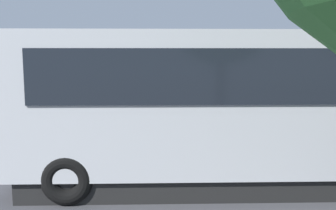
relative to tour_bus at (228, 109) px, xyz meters
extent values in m
plane|color=#424247|center=(0.86, -4.76, -1.64)|extent=(80.00, 80.00, 0.00)
cube|color=#B7BABF|center=(-0.01, 0.00, 0.21)|extent=(9.30, 2.85, 2.80)
cube|color=black|center=(4.54, -0.17, 0.77)|extent=(0.14, 2.10, 1.23)
cube|color=black|center=(-0.06, -1.27, 0.77)|extent=(7.74, 0.34, 1.01)
cube|color=black|center=(0.04, 1.27, 0.77)|extent=(7.74, 0.34, 1.01)
cube|color=orange|center=(-0.06, -1.26, -0.35)|extent=(8.10, 0.34, 0.28)
cube|color=black|center=(-0.01, 0.00, -1.42)|extent=(8.56, 2.63, 0.45)
torus|color=black|center=(3.17, -1.25, -1.14)|extent=(1.01, 0.36, 1.00)
torus|color=black|center=(3.26, 1.01, -1.14)|extent=(1.01, 0.36, 1.00)
cylinder|color=#473823|center=(-2.13, -2.74, -1.19)|extent=(0.14, 0.14, 0.75)
cube|color=black|center=(-2.14, -2.78, -1.59)|extent=(0.14, 0.27, 0.10)
cylinder|color=#473823|center=(-2.29, -2.71, -1.19)|extent=(0.14, 0.14, 0.75)
cube|color=black|center=(-2.30, -2.75, -1.59)|extent=(0.14, 0.27, 0.10)
cube|color=#3F594C|center=(-2.21, -2.73, -0.50)|extent=(0.42, 0.34, 0.62)
cylinder|color=#3F594C|center=(-1.98, -2.77, -0.48)|extent=(0.10, 0.10, 0.59)
sphere|color=tan|center=(-1.98, -2.77, -0.78)|extent=(0.10, 0.10, 0.09)
cylinder|color=#3F594C|center=(-2.45, -2.69, -0.48)|extent=(0.10, 0.10, 0.59)
sphere|color=tan|center=(-2.45, -2.69, -0.78)|extent=(0.10, 0.10, 0.09)
sphere|color=tan|center=(-2.21, -2.73, -0.05)|extent=(0.26, 0.26, 0.23)
cylinder|color=black|center=(-1.15, -2.66, -1.16)|extent=(0.13, 0.13, 0.79)
cube|color=black|center=(-1.16, -2.70, -1.59)|extent=(0.13, 0.27, 0.10)
cylinder|color=black|center=(-1.31, -2.64, -1.16)|extent=(0.13, 0.13, 0.79)
cube|color=black|center=(-1.32, -2.68, -1.59)|extent=(0.13, 0.27, 0.10)
cube|color=#D8F233|center=(-1.23, -2.65, -0.43)|extent=(0.41, 0.32, 0.66)
cube|color=silver|center=(-1.23, -2.65, -0.43)|extent=(0.42, 0.33, 0.06)
cylinder|color=#D8F233|center=(-0.99, -2.68, -0.42)|extent=(0.10, 0.10, 0.63)
sphere|color=tan|center=(-0.99, -2.68, -0.73)|extent=(0.10, 0.10, 0.09)
cylinder|color=#D8F233|center=(-1.47, -2.62, -0.42)|extent=(0.10, 0.10, 0.63)
sphere|color=tan|center=(-1.47, -2.62, -0.73)|extent=(0.10, 0.10, 0.09)
sphere|color=tan|center=(-1.23, -2.65, 0.04)|extent=(0.26, 0.26, 0.24)
cylinder|color=#473823|center=(0.11, -2.53, -1.19)|extent=(0.13, 0.13, 0.75)
cube|color=black|center=(0.10, -2.57, -1.59)|extent=(0.13, 0.27, 0.10)
cylinder|color=#473823|center=(-0.05, -2.51, -1.19)|extent=(0.13, 0.13, 0.75)
cube|color=black|center=(-0.06, -2.55, -1.59)|extent=(0.13, 0.27, 0.10)
cube|color=navy|center=(0.03, -2.52, -0.50)|extent=(0.41, 0.32, 0.62)
cylinder|color=navy|center=(0.27, -2.55, -0.49)|extent=(0.10, 0.10, 0.59)
sphere|color=tan|center=(0.27, -2.55, -0.78)|extent=(0.10, 0.10, 0.09)
cylinder|color=navy|center=(-0.21, -2.49, -0.49)|extent=(0.10, 0.10, 0.59)
sphere|color=tan|center=(-0.21, -2.49, -0.78)|extent=(0.10, 0.10, 0.09)
sphere|color=tan|center=(0.03, -2.52, -0.06)|extent=(0.25, 0.25, 0.23)
cylinder|color=black|center=(1.03, -2.86, -1.18)|extent=(0.13, 0.13, 0.76)
cube|color=black|center=(1.04, -2.90, -1.59)|extent=(0.12, 0.27, 0.10)
cylinder|color=black|center=(0.87, -2.88, -1.18)|extent=(0.13, 0.13, 0.76)
cube|color=black|center=(0.88, -2.92, -1.59)|extent=(0.12, 0.27, 0.10)
cube|color=navy|center=(0.95, -2.87, -0.49)|extent=(0.40, 0.31, 0.63)
cylinder|color=navy|center=(1.19, -2.85, -0.47)|extent=(0.10, 0.10, 0.60)
sphere|color=tan|center=(1.19, -2.85, -0.77)|extent=(0.10, 0.10, 0.09)
cylinder|color=navy|center=(0.71, -2.89, -0.47)|extent=(0.10, 0.10, 0.60)
sphere|color=tan|center=(0.71, -2.89, -0.77)|extent=(0.10, 0.10, 0.09)
sphere|color=tan|center=(0.95, -2.87, -0.04)|extent=(0.25, 0.25, 0.23)
cylinder|color=black|center=(2.38, -2.65, -1.20)|extent=(0.14, 0.14, 0.73)
cube|color=black|center=(2.39, -2.69, -1.59)|extent=(0.16, 0.28, 0.10)
cylinder|color=black|center=(2.22, -2.69, -1.20)|extent=(0.14, 0.14, 0.73)
cube|color=black|center=(2.23, -2.72, -1.59)|extent=(0.16, 0.28, 0.10)
cube|color=navy|center=(2.30, -2.67, -0.53)|extent=(0.43, 0.36, 0.61)
cylinder|color=navy|center=(2.53, -2.61, -0.52)|extent=(0.11, 0.11, 0.58)
sphere|color=tan|center=(2.53, -2.61, -0.80)|extent=(0.11, 0.11, 0.09)
cylinder|color=navy|center=(2.07, -2.72, -0.52)|extent=(0.11, 0.11, 0.58)
sphere|color=tan|center=(2.07, -2.72, -0.80)|extent=(0.11, 0.11, 0.09)
sphere|color=tan|center=(2.30, -2.67, -0.10)|extent=(0.26, 0.26, 0.22)
torus|color=black|center=(2.22, -2.08, -1.34)|extent=(0.61, 0.21, 0.60)
cylinder|color=silver|center=(2.22, -2.08, -1.34)|extent=(0.13, 0.11, 0.12)
torus|color=black|center=(0.79, -2.26, -1.34)|extent=(0.61, 0.21, 0.60)
cylinder|color=silver|center=(0.79, -2.26, -1.34)|extent=(0.13, 0.13, 0.12)
cylinder|color=silver|center=(2.18, -2.08, -0.99)|extent=(0.32, 0.10, 0.67)
cube|color=black|center=(1.58, -2.16, -1.01)|extent=(0.87, 0.39, 0.36)
cube|color=black|center=(1.10, -2.22, -0.96)|extent=(0.54, 0.29, 0.20)
cylinder|color=silver|center=(1.20, -2.07, -1.22)|extent=(0.46, 0.14, 0.08)
cylinder|color=black|center=(2.13, -2.09, -0.69)|extent=(0.11, 0.58, 0.04)
torus|color=black|center=(2.96, -7.71, -1.34)|extent=(0.61, 0.20, 0.60)
cylinder|color=silver|center=(2.96, -7.71, -1.34)|extent=(0.13, 0.11, 0.12)
torus|color=black|center=(4.00, -7.58, -0.34)|extent=(0.86, 0.23, 0.85)
cylinder|color=silver|center=(4.00, -7.58, -0.34)|extent=(0.13, 0.13, 0.12)
cylinder|color=silver|center=(2.76, -7.73, -1.06)|extent=(0.66, 0.13, 0.34)
cube|color=white|center=(3.20, -7.68, -0.65)|extent=(0.88, 0.38, 0.84)
cube|color=black|center=(3.51, -7.64, -0.29)|extent=(0.54, 0.28, 0.50)
cylinder|color=silver|center=(3.62, -7.77, -0.56)|extent=(0.39, 0.12, 0.37)
cylinder|color=black|center=(2.59, -7.75, -0.80)|extent=(0.10, 0.58, 0.04)
cube|color=black|center=(3.06, -7.70, -0.39)|extent=(0.53, 0.40, 0.54)
sphere|color=#0C59B2|center=(2.64, -7.75, -0.54)|extent=(0.29, 0.29, 0.26)
cylinder|color=black|center=(2.83, -7.54, -0.59)|extent=(0.47, 0.14, 0.16)
cylinder|color=black|center=(3.38, -7.48, -0.51)|extent=(0.36, 0.14, 0.36)
cylinder|color=black|center=(2.87, -7.90, -0.59)|extent=(0.47, 0.14, 0.16)
cylinder|color=black|center=(3.42, -7.84, -0.51)|extent=(0.36, 0.14, 0.36)
cube|color=orange|center=(1.39, -8.53, -1.63)|extent=(0.34, 0.34, 0.03)
cone|color=orange|center=(1.39, -8.53, -1.31)|extent=(0.26, 0.26, 0.60)
cylinder|color=white|center=(1.39, -8.53, -1.34)|extent=(0.19, 0.19, 0.07)
cube|color=white|center=(-2.74, -6.11, -1.64)|extent=(0.10, 4.44, 0.01)
cube|color=white|center=(0.02, -6.11, -1.64)|extent=(0.10, 4.39, 0.01)
cube|color=white|center=(2.78, -6.11, -1.64)|extent=(0.10, 4.48, 0.01)
cube|color=white|center=(5.54, -6.11, -1.64)|extent=(0.10, 4.11, 0.01)
camera|label=1|loc=(1.83, 7.81, 1.14)|focal=39.86mm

